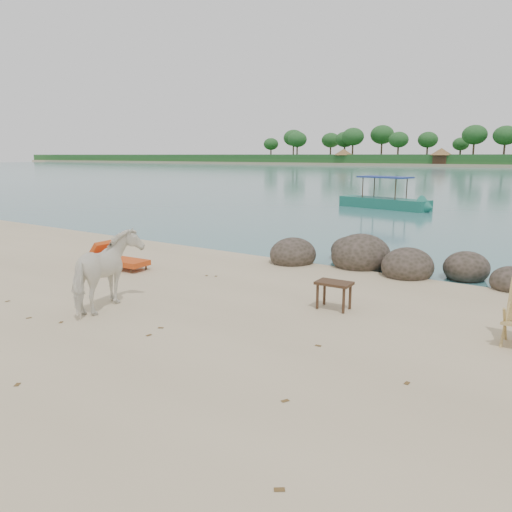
{
  "coord_description": "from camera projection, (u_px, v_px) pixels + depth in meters",
  "views": [
    {
      "loc": [
        6.15,
        -5.86,
        2.95
      ],
      "look_at": [
        0.65,
        2.0,
        1.0
      ],
      "focal_mm": 35.0,
      "sensor_mm": 36.0,
      "label": 1
    }
  ],
  "objects": [
    {
      "name": "boulders",
      "position": [
        376.0,
        261.0,
        13.11
      ],
      "size": [
        6.48,
        2.96,
        1.16
      ],
      "rotation": [
        0.0,
        0.0,
        0.13
      ],
      "color": "#2E281E",
      "rests_on": "ground"
    },
    {
      "name": "cow",
      "position": [
        108.0,
        273.0,
        9.51
      ],
      "size": [
        1.4,
        1.92,
        1.48
      ],
      "primitive_type": "imported",
      "rotation": [
        0.0,
        0.0,
        3.53
      ],
      "color": "white",
      "rests_on": "ground"
    },
    {
      "name": "side_table",
      "position": [
        334.0,
        297.0,
        9.57
      ],
      "size": [
        0.69,
        0.46,
        0.54
      ],
      "primitive_type": null,
      "rotation": [
        0.0,
        0.0,
        0.05
      ],
      "color": "#362115",
      "rests_on": "ground"
    },
    {
      "name": "lounge_chair",
      "position": [
        121.0,
        259.0,
        13.0
      ],
      "size": [
        1.95,
        0.8,
        0.57
      ],
      "primitive_type": null,
      "rotation": [
        0.0,
        0.0,
        0.07
      ],
      "color": "red",
      "rests_on": "ground"
    },
    {
      "name": "boat_near",
      "position": [
        385.0,
        182.0,
        28.2
      ],
      "size": [
        6.14,
        2.59,
        2.92
      ],
      "primitive_type": null,
      "rotation": [
        0.0,
        0.0,
        -0.21
      ],
      "color": "#1A6656",
      "rests_on": "water"
    },
    {
      "name": "dead_leaves",
      "position": [
        156.0,
        335.0,
        8.31
      ],
      "size": [
        7.98,
        6.16,
        0.0
      ],
      "color": "brown",
      "rests_on": "ground"
    }
  ]
}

